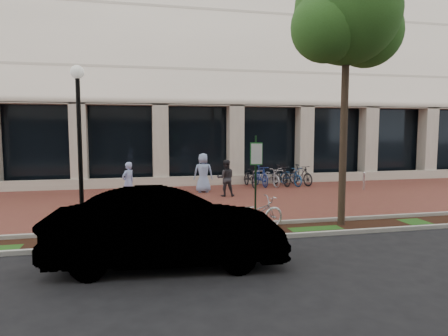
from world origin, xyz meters
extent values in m
plane|color=black|center=(0.00, 0.00, 0.00)|extent=(120.00, 120.00, 0.00)
cube|color=brown|center=(0.00, 0.00, 0.01)|extent=(40.00, 9.00, 0.01)
cube|color=black|center=(0.00, -5.25, 0.01)|extent=(40.00, 1.50, 0.01)
cube|color=#B2B3A8|center=(0.00, -4.50, 0.06)|extent=(40.00, 0.12, 0.12)
cube|color=#B2B3A8|center=(0.00, -6.00, 0.06)|extent=(40.00, 0.12, 0.12)
cube|color=beige|center=(0.00, 10.50, 10.10)|extent=(40.00, 12.00, 11.80)
cube|color=black|center=(0.00, 5.60, 2.10)|extent=(40.00, 0.15, 4.20)
cube|color=beige|center=(0.00, 4.50, 0.25)|extent=(40.00, 0.25, 0.50)
cube|color=beige|center=(0.00, 4.90, 2.10)|extent=(0.80, 0.80, 4.20)
cube|color=#14381B|center=(-0.05, -5.49, 1.39)|extent=(0.05, 0.05, 2.78)
cube|color=#1A6B28|center=(-0.05, -5.52, 2.28)|extent=(0.34, 0.02, 0.62)
cube|color=silver|center=(-0.05, -5.54, 2.28)|extent=(0.30, 0.01, 0.56)
cylinder|color=black|center=(-4.75, -4.60, 0.15)|extent=(0.28, 0.28, 0.30)
cylinder|color=black|center=(-4.75, -4.60, 2.16)|extent=(0.12, 0.12, 4.32)
sphere|color=silver|center=(-4.75, -4.60, 4.46)|extent=(0.36, 0.36, 0.36)
cylinder|color=#483629|center=(2.89, -4.96, 2.42)|extent=(0.22, 0.22, 4.84)
sphere|color=#254916|center=(2.89, -4.96, 6.40)|extent=(3.11, 3.11, 3.11)
sphere|color=#254916|center=(3.74, -4.65, 5.93)|extent=(2.18, 2.18, 2.18)
sphere|color=#254916|center=(2.11, -5.19, 5.85)|extent=(2.02, 2.02, 2.02)
imported|color=silver|center=(0.14, -4.94, 0.49)|extent=(1.96, 1.11, 0.97)
imported|color=#99ABE5|center=(-3.59, 0.48, 0.81)|extent=(0.70, 0.69, 1.63)
imported|color=#2B2B30|center=(0.57, 0.94, 0.81)|extent=(0.85, 0.70, 1.61)
imported|color=#8BA2D0|center=(-0.21, 2.22, 0.92)|extent=(0.96, 0.69, 1.84)
cylinder|color=silver|center=(7.55, 1.29, 0.38)|extent=(0.11, 0.11, 0.77)
sphere|color=silver|center=(7.55, 1.29, 0.82)|extent=(0.12, 0.12, 0.12)
imported|color=black|center=(2.45, 3.47, 0.49)|extent=(0.73, 1.89, 0.98)
imported|color=navy|center=(3.00, 3.47, 0.54)|extent=(0.68, 1.85, 1.09)
imported|color=silver|center=(3.55, 3.47, 0.49)|extent=(0.92, 1.94, 0.98)
imported|color=black|center=(4.10, 3.47, 0.54)|extent=(0.86, 1.87, 1.09)
imported|color=#215398|center=(4.65, 3.47, 0.49)|extent=(1.09, 1.97, 0.98)
imported|color=black|center=(5.20, 3.47, 0.54)|extent=(1.03, 1.88, 1.09)
cylinder|color=silver|center=(3.82, 3.47, 0.40)|extent=(0.04, 0.04, 0.80)
imported|color=#B9B9BE|center=(-2.65, -7.48, 0.83)|extent=(5.15, 2.18, 1.65)
camera|label=1|loc=(-3.30, -15.99, 2.96)|focal=32.00mm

